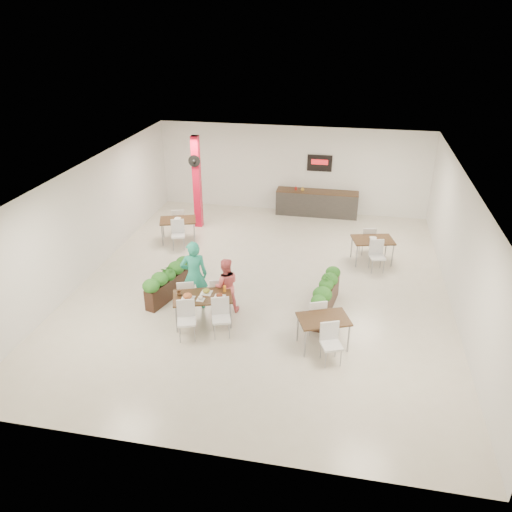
% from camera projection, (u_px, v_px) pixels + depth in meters
% --- Properties ---
extents(ground, '(12.00, 12.00, 0.00)m').
position_uv_depth(ground, '(263.00, 285.00, 13.92)').
color(ground, beige).
rests_on(ground, ground).
extents(room_shell, '(10.10, 12.10, 3.22)m').
position_uv_depth(room_shell, '(263.00, 218.00, 13.03)').
color(room_shell, white).
rests_on(room_shell, ground).
extents(red_column, '(0.40, 0.41, 3.20)m').
position_uv_depth(red_column, '(197.00, 181.00, 17.05)').
color(red_column, red).
rests_on(red_column, ground).
extents(service_counter, '(3.00, 0.64, 2.20)m').
position_uv_depth(service_counter, '(317.00, 202.00, 18.50)').
color(service_counter, '#2D2A28').
rests_on(service_counter, ground).
extents(main_table, '(1.68, 1.93, 0.92)m').
position_uv_depth(main_table, '(202.00, 300.00, 11.98)').
color(main_table, '#331F11').
rests_on(main_table, ground).
extents(diner_man, '(0.78, 0.64, 1.85)m').
position_uv_depth(diner_man, '(194.00, 275.00, 12.49)').
color(diner_man, teal).
rests_on(diner_man, ground).
extents(diner_woman, '(0.84, 0.75, 1.45)m').
position_uv_depth(diner_woman, '(225.00, 285.00, 12.44)').
color(diner_woman, '#FA6F73').
rests_on(diner_woman, ground).
extents(planter_left, '(0.81, 1.76, 0.94)m').
position_uv_depth(planter_left, '(169.00, 281.00, 13.13)').
color(planter_left, black).
rests_on(planter_left, ground).
extents(planter_right, '(0.65, 2.03, 1.07)m').
position_uv_depth(planter_right, '(326.00, 294.00, 12.48)').
color(planter_right, black).
rests_on(planter_right, ground).
extents(side_table_a, '(1.34, 1.67, 0.92)m').
position_uv_depth(side_table_a, '(178.00, 223.00, 16.35)').
color(side_table_a, '#331F11').
rests_on(side_table_a, ground).
extents(side_table_b, '(1.35, 1.67, 0.92)m').
position_uv_depth(side_table_b, '(373.00, 243.00, 14.95)').
color(side_table_b, '#331F11').
rests_on(side_table_b, ground).
extents(side_table_c, '(1.31, 1.66, 0.92)m').
position_uv_depth(side_table_c, '(323.00, 323.00, 11.12)').
color(side_table_c, '#331F11').
rests_on(side_table_c, ground).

